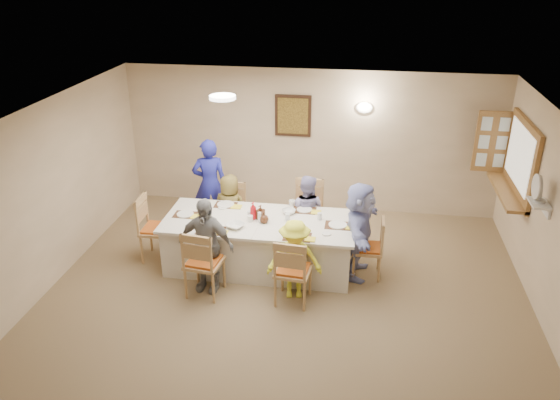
% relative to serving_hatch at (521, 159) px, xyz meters
% --- Properties ---
extents(ground, '(7.00, 7.00, 0.00)m').
position_rel_serving_hatch_xyz_m(ground, '(-3.21, -2.40, -1.50)').
color(ground, brown).
extents(room_walls, '(7.00, 7.00, 7.00)m').
position_rel_serving_hatch_xyz_m(room_walls, '(-3.21, -2.40, 0.01)').
color(room_walls, tan).
rests_on(room_walls, ground).
extents(wall_picture, '(0.62, 0.05, 0.72)m').
position_rel_serving_hatch_xyz_m(wall_picture, '(-3.51, 1.06, 0.20)').
color(wall_picture, '#311B11').
rests_on(wall_picture, room_walls).
extents(wall_sconce, '(0.26, 0.09, 0.18)m').
position_rel_serving_hatch_xyz_m(wall_sconce, '(-2.31, 1.04, 0.40)').
color(wall_sconce, white).
rests_on(wall_sconce, room_walls).
extents(ceiling_light, '(0.36, 0.36, 0.05)m').
position_rel_serving_hatch_xyz_m(ceiling_light, '(-4.21, -0.90, 0.97)').
color(ceiling_light, white).
rests_on(ceiling_light, room_walls).
extents(serving_hatch, '(0.06, 1.50, 1.15)m').
position_rel_serving_hatch_xyz_m(serving_hatch, '(0.00, 0.00, 0.00)').
color(serving_hatch, olive).
rests_on(serving_hatch, room_walls).
extents(hatch_sill, '(0.30, 1.50, 0.05)m').
position_rel_serving_hatch_xyz_m(hatch_sill, '(-0.12, 0.00, -0.53)').
color(hatch_sill, olive).
rests_on(hatch_sill, room_walls).
extents(shutter_door, '(0.55, 0.04, 1.00)m').
position_rel_serving_hatch_xyz_m(shutter_door, '(-0.26, 0.76, 0.00)').
color(shutter_door, olive).
rests_on(shutter_door, room_walls).
extents(fan_shelf, '(0.22, 0.36, 0.03)m').
position_rel_serving_hatch_xyz_m(fan_shelf, '(-0.08, -1.35, -0.10)').
color(fan_shelf, white).
rests_on(fan_shelf, room_walls).
extents(desk_fan, '(0.30, 0.30, 0.28)m').
position_rel_serving_hatch_xyz_m(desk_fan, '(-0.11, -1.35, 0.05)').
color(desk_fan, '#A5A5A8').
rests_on(desk_fan, fan_shelf).
extents(dining_table, '(2.74, 1.16, 0.76)m').
position_rel_serving_hatch_xyz_m(dining_table, '(-3.69, -1.10, -1.12)').
color(dining_table, silver).
rests_on(dining_table, ground).
extents(chair_back_left, '(0.46, 0.46, 0.91)m').
position_rel_serving_hatch_xyz_m(chair_back_left, '(-4.29, -0.30, -1.05)').
color(chair_back_left, tan).
rests_on(chair_back_left, ground).
extents(chair_back_right, '(0.52, 0.52, 1.04)m').
position_rel_serving_hatch_xyz_m(chair_back_right, '(-3.09, -0.30, -0.98)').
color(chair_back_right, tan).
rests_on(chair_back_right, ground).
extents(chair_front_left, '(0.53, 0.53, 1.00)m').
position_rel_serving_hatch_xyz_m(chair_front_left, '(-4.29, -1.90, -1.00)').
color(chair_front_left, tan).
rests_on(chair_front_left, ground).
extents(chair_front_right, '(0.51, 0.51, 0.97)m').
position_rel_serving_hatch_xyz_m(chair_front_right, '(-3.09, -1.90, -1.01)').
color(chair_front_right, tan).
rests_on(chair_front_right, ground).
extents(chair_left_end, '(0.50, 0.50, 1.01)m').
position_rel_serving_hatch_xyz_m(chair_left_end, '(-5.24, -1.10, -0.99)').
color(chair_left_end, tan).
rests_on(chair_left_end, ground).
extents(chair_right_end, '(0.43, 0.43, 0.90)m').
position_rel_serving_hatch_xyz_m(chair_right_end, '(-2.14, -1.10, -1.05)').
color(chair_right_end, tan).
rests_on(chair_right_end, ground).
extents(diner_back_left, '(0.64, 0.49, 1.14)m').
position_rel_serving_hatch_xyz_m(diner_back_left, '(-4.29, -0.42, -0.93)').
color(diner_back_left, brown).
rests_on(diner_back_left, ground).
extents(diner_back_right, '(0.75, 0.67, 1.21)m').
position_rel_serving_hatch_xyz_m(diner_back_right, '(-3.09, -0.42, -0.90)').
color(diner_back_right, '#9691C7').
rests_on(diner_back_right, ground).
extents(diner_front_left, '(0.90, 0.57, 1.36)m').
position_rel_serving_hatch_xyz_m(diner_front_left, '(-4.29, -1.78, -0.82)').
color(diner_front_left, gray).
rests_on(diner_front_left, ground).
extents(diner_front_right, '(0.86, 0.65, 1.13)m').
position_rel_serving_hatch_xyz_m(diner_front_right, '(-3.09, -1.78, -0.94)').
color(diner_front_right, '#F2F539').
rests_on(diner_front_right, ground).
extents(diner_right_end, '(1.39, 0.64, 1.42)m').
position_rel_serving_hatch_xyz_m(diner_right_end, '(-2.27, -1.10, -0.79)').
color(diner_right_end, '#A7B0EF').
rests_on(diner_right_end, ground).
extents(caregiver, '(0.75, 0.65, 1.55)m').
position_rel_serving_hatch_xyz_m(caregiver, '(-4.74, 0.05, -0.73)').
color(caregiver, '#2429A6').
rests_on(caregiver, ground).
extents(placemat_fl, '(0.38, 0.28, 0.01)m').
position_rel_serving_hatch_xyz_m(placemat_fl, '(-4.29, -1.52, -0.74)').
color(placemat_fl, '#472B19').
rests_on(placemat_fl, dining_table).
extents(plate_fl, '(0.23, 0.23, 0.01)m').
position_rel_serving_hatch_xyz_m(plate_fl, '(-4.29, -1.52, -0.73)').
color(plate_fl, white).
rests_on(plate_fl, dining_table).
extents(napkin_fl, '(0.14, 0.14, 0.01)m').
position_rel_serving_hatch_xyz_m(napkin_fl, '(-4.11, -1.57, -0.73)').
color(napkin_fl, yellow).
rests_on(napkin_fl, dining_table).
extents(placemat_fr, '(0.37, 0.28, 0.01)m').
position_rel_serving_hatch_xyz_m(placemat_fr, '(-3.09, -1.52, -0.74)').
color(placemat_fr, '#472B19').
rests_on(placemat_fr, dining_table).
extents(plate_fr, '(0.24, 0.24, 0.01)m').
position_rel_serving_hatch_xyz_m(plate_fr, '(-3.09, -1.52, -0.73)').
color(plate_fr, white).
rests_on(plate_fr, dining_table).
extents(napkin_fr, '(0.14, 0.14, 0.01)m').
position_rel_serving_hatch_xyz_m(napkin_fr, '(-2.91, -1.57, -0.73)').
color(napkin_fr, yellow).
rests_on(napkin_fr, dining_table).
extents(placemat_bl, '(0.33, 0.25, 0.01)m').
position_rel_serving_hatch_xyz_m(placemat_bl, '(-4.29, -0.68, -0.74)').
color(placemat_bl, '#472B19').
rests_on(placemat_bl, dining_table).
extents(plate_bl, '(0.26, 0.26, 0.02)m').
position_rel_serving_hatch_xyz_m(plate_bl, '(-4.29, -0.68, -0.73)').
color(plate_bl, white).
rests_on(plate_bl, dining_table).
extents(napkin_bl, '(0.15, 0.15, 0.01)m').
position_rel_serving_hatch_xyz_m(napkin_bl, '(-4.11, -0.73, -0.73)').
color(napkin_bl, yellow).
rests_on(napkin_bl, dining_table).
extents(placemat_br, '(0.35, 0.26, 0.01)m').
position_rel_serving_hatch_xyz_m(placemat_br, '(-3.09, -0.68, -0.74)').
color(placemat_br, '#472B19').
rests_on(placemat_br, dining_table).
extents(plate_br, '(0.23, 0.23, 0.01)m').
position_rel_serving_hatch_xyz_m(plate_br, '(-3.09, -0.68, -0.73)').
color(plate_br, white).
rests_on(plate_br, dining_table).
extents(napkin_br, '(0.14, 0.14, 0.01)m').
position_rel_serving_hatch_xyz_m(napkin_br, '(-2.91, -0.73, -0.73)').
color(napkin_br, yellow).
rests_on(napkin_br, dining_table).
extents(placemat_le, '(0.33, 0.25, 0.01)m').
position_rel_serving_hatch_xyz_m(placemat_le, '(-4.79, -1.10, -0.74)').
color(placemat_le, '#472B19').
rests_on(placemat_le, dining_table).
extents(plate_le, '(0.24, 0.24, 0.02)m').
position_rel_serving_hatch_xyz_m(plate_le, '(-4.79, -1.10, -0.73)').
color(plate_le, white).
rests_on(plate_le, dining_table).
extents(napkin_le, '(0.15, 0.15, 0.01)m').
position_rel_serving_hatch_xyz_m(napkin_le, '(-4.61, -1.15, -0.73)').
color(napkin_le, yellow).
rests_on(napkin_le, dining_table).
extents(placemat_re, '(0.36, 0.27, 0.01)m').
position_rel_serving_hatch_xyz_m(placemat_re, '(-2.57, -1.10, -0.74)').
color(placemat_re, '#472B19').
rests_on(placemat_re, dining_table).
extents(plate_re, '(0.26, 0.26, 0.02)m').
position_rel_serving_hatch_xyz_m(plate_re, '(-2.57, -1.10, -0.73)').
color(plate_re, white).
rests_on(plate_re, dining_table).
extents(napkin_re, '(0.14, 0.14, 0.01)m').
position_rel_serving_hatch_xyz_m(napkin_re, '(-2.39, -1.15, -0.73)').
color(napkin_re, yellow).
rests_on(napkin_re, dining_table).
extents(teacup_a, '(0.17, 0.17, 0.09)m').
position_rel_serving_hatch_xyz_m(teacup_a, '(-4.49, -1.41, -0.70)').
color(teacup_a, white).
rests_on(teacup_a, dining_table).
extents(teacup_b, '(0.17, 0.17, 0.09)m').
position_rel_serving_hatch_xyz_m(teacup_b, '(-3.30, -0.55, -0.69)').
color(teacup_b, white).
rests_on(teacup_b, dining_table).
extents(bowl_a, '(0.42, 0.42, 0.06)m').
position_rel_serving_hatch_xyz_m(bowl_a, '(-3.98, -1.38, -0.71)').
color(bowl_a, white).
rests_on(bowl_a, dining_table).
extents(bowl_b, '(0.30, 0.30, 0.06)m').
position_rel_serving_hatch_xyz_m(bowl_b, '(-3.31, -0.82, -0.71)').
color(bowl_b, white).
rests_on(bowl_b, dining_table).
extents(condiment_ketchup, '(0.15, 0.15, 0.26)m').
position_rel_serving_hatch_xyz_m(condiment_ketchup, '(-3.79, -1.07, -0.61)').
color(condiment_ketchup, red).
rests_on(condiment_ketchup, dining_table).
extents(condiment_brown, '(0.17, 0.17, 0.22)m').
position_rel_serving_hatch_xyz_m(condiment_brown, '(-3.68, -1.06, -0.63)').
color(condiment_brown, '#4A2613').
rests_on(condiment_brown, dining_table).
extents(condiment_malt, '(0.19, 0.19, 0.17)m').
position_rel_serving_hatch_xyz_m(condiment_malt, '(-3.61, -1.17, -0.66)').
color(condiment_malt, '#4A2613').
rests_on(condiment_malt, dining_table).
extents(drinking_glass, '(0.07, 0.07, 0.10)m').
position_rel_serving_hatch_xyz_m(drinking_glass, '(-3.84, -1.05, -0.68)').
color(drinking_glass, silver).
rests_on(drinking_glass, dining_table).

